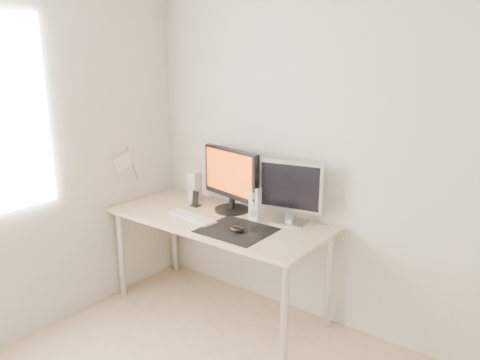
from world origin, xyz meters
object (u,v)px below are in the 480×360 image
Objects in this scene: desk at (218,228)px; keyboard at (191,217)px; main_monitor at (231,178)px; mouse at (236,229)px; phone_dock at (196,202)px; speaker_left at (195,187)px; speaker_right at (256,203)px; second_monitor at (291,189)px.

keyboard is (-0.14, -0.12, 0.09)m from desk.
mouse is at bearing -47.43° from main_monitor.
phone_dock is (-0.58, 0.24, 0.01)m from mouse.
speaker_left is at bearing 128.48° from keyboard.
desk is at bearing -17.53° from phone_dock.
speaker_right reaches higher than phone_dock.
main_monitor is at bearing 66.81° from keyboard.
keyboard is at bearing -145.49° from speaker_right.
speaker_left and speaker_right have the same top height.
speaker_right is at bearing 4.78° from phone_dock.
main_monitor reaches higher than speaker_left.
second_monitor is (0.19, 0.36, 0.22)m from mouse.
main_monitor is (-0.02, 0.17, 0.33)m from desk.
second_monitor is 0.73m from keyboard.
main_monitor is 0.40m from speaker_left.
mouse is 0.47× the size of speaker_left.
keyboard is (-0.61, -0.33, -0.23)m from second_monitor.
speaker_right is 1.92× the size of phone_dock.
second_monitor is at bearing 1.13° from speaker_left.
desk is 0.21m from keyboard.
second_monitor is 0.80m from phone_dock.
desk is 0.38m from main_monitor.
desk is at bearing -149.20° from speaker_right.
second_monitor is (0.48, 0.04, -0.01)m from main_monitor.
mouse is at bearing -28.05° from desk.
second_monitor is at bearing 62.37° from mouse.
second_monitor reaches higher than mouse.
speaker_left reaches higher than mouse.
speaker_right reaches higher than keyboard.
mouse is 0.47× the size of speaker_right.
phone_dock is at bearing -164.33° from main_monitor.
second_monitor is 1.04× the size of keyboard.
speaker_left is at bearing 133.57° from phone_dock.
speaker_left reaches higher than desk.
desk is 3.56× the size of second_monitor.
main_monitor reaches higher than speaker_right.
phone_dock reaches higher than desk.
mouse is at bearing -81.33° from speaker_right.
desk is 6.84× the size of speaker_left.
phone_dock is (-0.76, -0.11, -0.20)m from second_monitor.
speaker_right is at bearing -4.82° from speaker_left.
speaker_right is (0.62, -0.05, 0.00)m from speaker_left.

